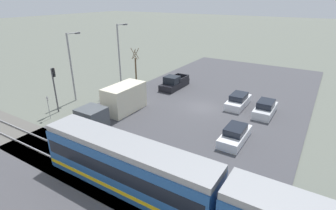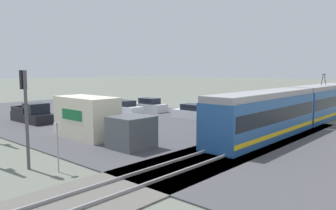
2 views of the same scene
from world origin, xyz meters
name	(u,v)px [view 2 (image 2 of 2)]	position (x,y,z in m)	size (l,w,h in m)	color
ground_plane	(115,120)	(0.00, 0.00, 0.00)	(320.00, 320.00, 0.00)	#60665B
road_surface	(115,120)	(0.00, 0.00, 0.04)	(22.50, 50.31, 0.08)	#424247
rail_bed	(253,142)	(0.00, 15.27, 0.05)	(69.11, 4.40, 0.22)	#5B5954
light_rail_tram	(298,108)	(-8.24, 15.27, 1.73)	(26.23, 2.63, 4.54)	#235193
box_truck	(97,120)	(6.98, 6.70, 1.47)	(2.49, 8.59, 3.01)	#4C5156
pickup_truck	(33,115)	(6.32, -4.33, 0.77)	(2.04, 5.25, 1.84)	black
sedan_car_0	(124,108)	(-3.50, -2.66, 0.70)	(1.86, 4.73, 1.50)	silver
sedan_car_1	(149,106)	(-6.78, -1.84, 0.73)	(1.83, 4.34, 1.59)	silver
sedan_car_2	(193,112)	(-5.85, 5.51, 0.68)	(1.83, 4.49, 1.45)	silver
traffic_light_pole	(25,105)	(13.31, 9.58, 3.28)	(0.28, 0.47, 5.04)	#47474C
no_parking_sign	(58,142)	(12.55, 11.24, 1.51)	(0.32, 0.08, 2.50)	gray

